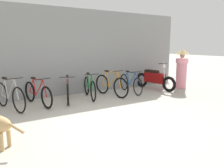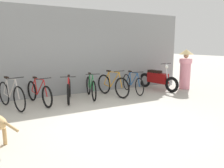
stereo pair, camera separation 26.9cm
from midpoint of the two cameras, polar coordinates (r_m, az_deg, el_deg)
ground_plane at (r=5.14m, az=2.94°, el=-10.05°), size 60.00×60.00×0.00m
shop_wall_back at (r=7.99m, az=-10.23°, el=8.20°), size 9.90×0.20×3.04m
bicycle_0 at (r=6.71m, az=-23.82°, el=-2.69°), size 0.63×1.65×0.92m
bicycle_1 at (r=6.91m, az=-17.49°, el=-2.26°), size 0.54×1.71×0.84m
bicycle_2 at (r=7.09m, az=-10.12°, el=-1.65°), size 0.64×1.57×0.84m
bicycle_3 at (r=7.42m, az=-4.49°, el=-0.90°), size 0.50×1.62×0.86m
bicycle_4 at (r=7.65m, az=1.16°, el=-0.37°), size 0.49×1.66×0.92m
bicycle_5 at (r=8.22m, az=6.33°, el=0.13°), size 0.46×1.71×0.83m
motorcycle at (r=8.92m, az=12.67°, el=1.27°), size 0.58×1.97×1.09m
person_in_robes at (r=9.38m, az=19.42°, el=4.12°), size 0.74×0.74×1.60m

